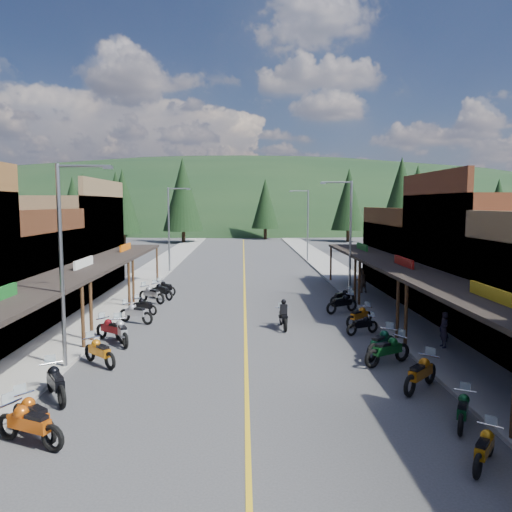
{
  "coord_description": "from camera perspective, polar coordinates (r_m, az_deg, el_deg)",
  "views": [
    {
      "loc": [
        -0.12,
        -25.18,
        6.49
      ],
      "look_at": [
        0.76,
        8.0,
        3.0
      ],
      "focal_mm": 35.0,
      "sensor_mm": 36.0,
      "label": 1
    }
  ],
  "objects": [
    {
      "name": "bike_west_8",
      "position": [
        28.03,
        -13.59,
        -6.24
      ],
      "size": [
        2.28,
        1.67,
        1.25
      ],
      "primitive_type": null,
      "rotation": [
        0.0,
        0.0,
        1.09
      ],
      "color": "#9F9EA4",
      "rests_on": "ground"
    },
    {
      "name": "shop_west_3",
      "position": [
        39.07,
        -21.99,
        1.2
      ],
      "size": [
        10.9,
        10.2,
        8.2
      ],
      "color": "brown",
      "rests_on": "ground"
    },
    {
      "name": "bike_west_5",
      "position": [
        21.31,
        -17.45,
        -10.25
      ],
      "size": [
        2.07,
        2.06,
        1.25
      ],
      "primitive_type": null,
      "rotation": [
        0.0,
        0.0,
        0.79
      ],
      "color": "#C06B0D",
      "rests_on": "ground"
    },
    {
      "name": "sidewalk_west",
      "position": [
        46.44,
        -12.16,
        -2.07
      ],
      "size": [
        3.4,
        94.0,
        0.15
      ],
      "primitive_type": "cube",
      "color": "gray",
      "rests_on": "ground"
    },
    {
      "name": "rider_on_bike",
      "position": [
        26.15,
        3.14,
        -6.92
      ],
      "size": [
        0.83,
        2.15,
        1.61
      ],
      "rotation": [
        0.0,
        0.0,
        0.06
      ],
      "color": "black",
      "rests_on": "ground"
    },
    {
      "name": "bike_east_7",
      "position": [
        25.59,
        12.06,
        -7.6
      ],
      "size": [
        1.95,
        1.35,
        1.06
      ],
      "primitive_type": null,
      "rotation": [
        0.0,
        0.0,
        -1.13
      ],
      "color": "black",
      "rests_on": "ground"
    },
    {
      "name": "bike_west_6",
      "position": [
        24.12,
        -15.14,
        -8.22
      ],
      "size": [
        1.68,
        2.39,
        1.3
      ],
      "primitive_type": null,
      "rotation": [
        0.0,
        0.0,
        0.45
      ],
      "color": "#AFAEB4",
      "rests_on": "ground"
    },
    {
      "name": "pine_11",
      "position": [
        66.32,
        16.24,
        6.37
      ],
      "size": [
        5.82,
        5.82,
        12.4
      ],
      "color": "black",
      "rests_on": "ground"
    },
    {
      "name": "bike_west_12",
      "position": [
        36.24,
        -10.31,
        -3.49
      ],
      "size": [
        1.97,
        1.82,
        1.15
      ],
      "primitive_type": null,
      "rotation": [
        0.0,
        0.0,
        0.87
      ],
      "color": "black",
      "rests_on": "ground"
    },
    {
      "name": "bike_west_2",
      "position": [
        15.32,
        -24.5,
        -16.92
      ],
      "size": [
        2.42,
        1.69,
        1.32
      ],
      "primitive_type": null,
      "rotation": [
        0.0,
        0.0,
        1.13
      ],
      "color": "#C5510E",
      "rests_on": "ground"
    },
    {
      "name": "pine_1",
      "position": [
        98.14,
        -15.7,
        6.22
      ],
      "size": [
        5.88,
        5.88,
        12.5
      ],
      "color": "black",
      "rests_on": "ground"
    },
    {
      "name": "bike_east_3",
      "position": [
        16.37,
        22.58,
        -15.77
      ],
      "size": [
        1.46,
        1.98,
        1.09
      ],
      "primitive_type": null,
      "rotation": [
        0.0,
        0.0,
        -0.49
      ],
      "color": "#0C3D1B",
      "rests_on": "ground"
    },
    {
      "name": "bike_east_9",
      "position": [
        30.23,
        9.8,
        -5.24
      ],
      "size": [
        2.32,
        1.77,
        1.28
      ],
      "primitive_type": null,
      "rotation": [
        0.0,
        0.0,
        -1.05
      ],
      "color": "black",
      "rests_on": "ground"
    },
    {
      "name": "pine_3",
      "position": [
        91.28,
        1.07,
        6.0
      ],
      "size": [
        5.04,
        5.04,
        11.0
      ],
      "color": "black",
      "rests_on": "ground"
    },
    {
      "name": "pine_4",
      "position": [
        87.09,
        10.55,
        6.39
      ],
      "size": [
        5.88,
        5.88,
        12.5
      ],
      "color": "black",
      "rests_on": "ground"
    },
    {
      "name": "pine_8",
      "position": [
        68.76,
        -20.16,
        5.21
      ],
      "size": [
        4.48,
        4.48,
        10.0
      ],
      "color": "black",
      "rests_on": "ground"
    },
    {
      "name": "bike_east_2",
      "position": [
        14.3,
        24.66,
        -19.17
      ],
      "size": [
        1.65,
        1.86,
        1.07
      ],
      "primitive_type": null,
      "rotation": [
        0.0,
        0.0,
        -0.67
      ],
      "color": "#A96A0C",
      "rests_on": "ground"
    },
    {
      "name": "bike_west_11",
      "position": [
        34.61,
        -10.77,
        -3.86
      ],
      "size": [
        2.13,
        1.99,
        1.25
      ],
      "primitive_type": null,
      "rotation": [
        0.0,
        0.0,
        0.85
      ],
      "color": "black",
      "rests_on": "ground"
    },
    {
      "name": "bike_west_3",
      "position": [
        15.87,
        -24.1,
        -16.17
      ],
      "size": [
        2.19,
        2.03,
        1.28
      ],
      "primitive_type": null,
      "rotation": [
        0.0,
        0.0,
        0.86
      ],
      "color": "#BF500D",
      "rests_on": "ground"
    },
    {
      "name": "pine_7",
      "position": [
        106.09,
        -19.12,
        6.08
      ],
      "size": [
        5.88,
        5.88,
        12.5
      ],
      "color": "black",
      "rests_on": "ground"
    },
    {
      "name": "bike_east_6",
      "position": [
        22.07,
        14.12,
        -9.48
      ],
      "size": [
        2.14,
        2.26,
        1.34
      ],
      "primitive_type": null,
      "rotation": [
        0.0,
        0.0,
        -0.73
      ],
      "color": "#0B3722",
      "rests_on": "ground"
    },
    {
      "name": "bike_west_10",
      "position": [
        33.42,
        -11.85,
        -4.19
      ],
      "size": [
        2.26,
        2.0,
        1.3
      ],
      "primitive_type": null,
      "rotation": [
        0.0,
        0.0,
        0.91
      ],
      "color": "gray",
      "rests_on": "ground"
    },
    {
      "name": "pedestrian_east_a",
      "position": [
        23.77,
        20.68,
        -7.87
      ],
      "size": [
        0.44,
        0.62,
        1.6
      ],
      "primitive_type": "imported",
      "rotation": [
        0.0,
        0.0,
        -1.47
      ],
      "color": "#252030",
      "rests_on": "sidewalk_east"
    },
    {
      "name": "pedestrian_east_b",
      "position": [
        36.45,
        11.95,
        -2.72
      ],
      "size": [
        1.0,
        0.83,
        1.79
      ],
      "primitive_type": "imported",
      "rotation": [
        0.0,
        0.0,
        3.59
      ],
      "color": "brown",
      "rests_on": "sidewalk_east"
    },
    {
      "name": "ridge_hill",
      "position": [
        160.32,
        -1.48,
        3.68
      ],
      "size": [
        310.0,
        140.0,
        60.0
      ],
      "primitive_type": "ellipsoid",
      "color": "black",
      "rests_on": "ground"
    },
    {
      "name": "bike_east_4",
      "position": [
        18.72,
        18.3,
        -12.44
      ],
      "size": [
        2.17,
        2.22,
        1.33
      ],
      "primitive_type": null,
      "rotation": [
        0.0,
        0.0,
        -0.76
      ],
      "color": "#B05D0C",
      "rests_on": "ground"
    },
    {
      "name": "sidewalk_east",
      "position": [
        46.48,
        9.44,
        -2.01
      ],
      "size": [
        3.4,
        94.0,
        0.15
      ],
      "primitive_type": "cube",
      "color": "gray",
      "rests_on": "ground"
    },
    {
      "name": "bike_west_7",
      "position": [
        24.75,
        -16.17,
        -7.93
      ],
      "size": [
        2.19,
        1.93,
        1.26
      ],
      "primitive_type": null,
      "rotation": [
        0.0,
        0.0,
        0.91
      ],
      "color": "maroon",
      "rests_on": "ground"
    },
    {
      "name": "pine_9",
      "position": [
        74.21,
        17.53,
        5.64
      ],
      "size": [
        4.93,
        4.93,
        10.8
      ],
      "color": "black",
      "rests_on": "ground"
    },
    {
      "name": "streetlight_3",
      "position": [
        55.67,
        5.79,
        3.88
      ],
      "size": [
        2.16,
        0.18,
        8.0
      ],
      "color": "gray",
      "rests_on": "ground"
    },
    {
      "name": "streetlight_0",
      "position": [
        20.46,
        -21.01,
        -0.09
      ],
      "size": [
        2.16,
        0.18,
        8.0
      ],
      "color": "gray",
      "rests_on": "ground"
    },
    {
      "name": "bike_west_9",
      "position": [
        30.22,
        -12.65,
        -5.49
      ],
      "size": [
        1.94,
        1.59,
        1.09
      ],
      "primitive_type": null,
      "rotation": [
        0.0,
        0.0,
        0.98
      ],
      "color": "black",
      "rests_on": "ground"
    },
    {
      "name": "pine_10",
      "position": [
        77.28,
        -14.98,
        6.02
      ],
      "size": [
        5.38,
        5.38,
        11.6
      ],
      "color": "black",
      "rests_on": "ground"
    },
    {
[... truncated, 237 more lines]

